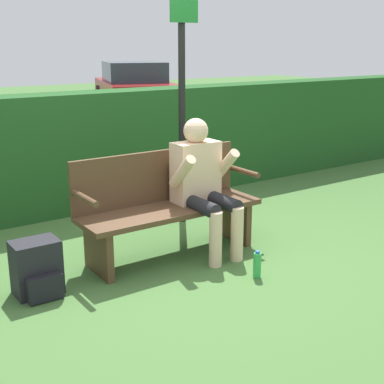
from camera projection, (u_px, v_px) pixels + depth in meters
The scene contains 8 objects.
ground_plane at pixel (172, 255), 4.77m from camera, with size 40.00×40.00×0.00m, color #426B33.
hedge_back at pixel (86, 151), 6.02m from camera, with size 12.00×0.49×1.31m.
park_bench at pixel (167, 205), 4.71m from camera, with size 1.65×0.50×0.91m.
person_seated at pixel (202, 180), 4.71m from camera, with size 0.56×0.62×1.20m.
backpack at pixel (37, 269), 3.99m from camera, with size 0.34×0.33×0.42m.
water_bottle at pixel (257, 265), 4.30m from camera, with size 0.06×0.06×0.23m.
signpost at pixel (182, 94), 5.33m from camera, with size 0.31×0.09×2.37m.
parked_car at pixel (134, 86), 15.49m from camera, with size 3.02×4.46×1.31m.
Camera 1 is at (-2.37, -3.76, 1.83)m, focal length 50.00 mm.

